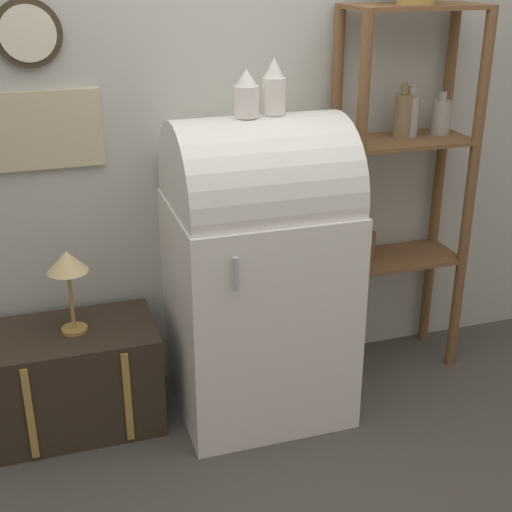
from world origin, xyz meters
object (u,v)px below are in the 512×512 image
object	(u,v)px
suitcase_trunk	(75,378)
desk_lamp	(68,267)
vase_left	(246,95)
vase_center	(274,88)
refrigerator	(258,266)

from	to	relation	value
suitcase_trunk	desk_lamp	xyz separation A→B (m)	(0.02, -0.01, 0.53)
vase_left	suitcase_trunk	bearing A→B (deg)	173.70
suitcase_trunk	vase_center	size ratio (longest dim) A/B	3.19
refrigerator	suitcase_trunk	xyz separation A→B (m)	(-0.82, 0.08, -0.46)
refrigerator	vase_center	distance (m)	0.76
vase_left	desk_lamp	world-z (taller)	vase_left
suitcase_trunk	desk_lamp	world-z (taller)	desk_lamp
desk_lamp	refrigerator	bearing A→B (deg)	-5.26
refrigerator	vase_center	xyz separation A→B (m)	(0.07, 0.01, 0.76)
suitcase_trunk	vase_center	xyz separation A→B (m)	(0.89, -0.07, 1.22)
vase_center	desk_lamp	world-z (taller)	vase_center
suitcase_trunk	vase_center	bearing A→B (deg)	-4.21
vase_left	desk_lamp	bearing A→B (deg)	173.94
suitcase_trunk	desk_lamp	bearing A→B (deg)	-15.47
refrigerator	vase_left	world-z (taller)	vase_left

